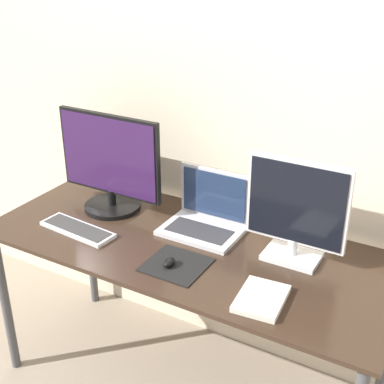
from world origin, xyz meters
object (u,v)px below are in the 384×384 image
object	(u,v)px
monitor_right	(296,211)
laptop	(207,215)
keyboard	(78,229)
monitor_left	(110,165)
mouse	(169,262)
book	(261,299)

from	to	relation	value
monitor_right	laptop	bearing A→B (deg)	173.38
monitor_right	laptop	size ratio (longest dim) A/B	1.24
keyboard	monitor_right	bearing A→B (deg)	16.10
monitor_left	laptop	size ratio (longest dim) A/B	1.58
monitor_right	mouse	world-z (taller)	monitor_right
keyboard	book	xyz separation A→B (m)	(0.87, -0.06, 0.00)
monitor_left	keyboard	distance (m)	0.32
monitor_right	keyboard	size ratio (longest dim) A/B	1.15
keyboard	mouse	distance (m)	0.48
laptop	keyboard	bearing A→B (deg)	-147.39
monitor_left	mouse	xyz separation A→B (m)	(0.49, -0.29, -0.19)
book	laptop	bearing A→B (deg)	138.46
laptop	monitor_left	bearing A→B (deg)	-174.27
monitor_right	mouse	distance (m)	0.51
mouse	monitor_left	bearing A→B (deg)	149.24
keyboard	book	bearing A→B (deg)	-4.18
keyboard	book	size ratio (longest dim) A/B	1.62
monitor_left	laptop	bearing A→B (deg)	5.73
monitor_left	book	distance (m)	0.94
monitor_left	laptop	distance (m)	0.49
monitor_left	book	xyz separation A→B (m)	(0.87, -0.31, -0.20)
keyboard	book	world-z (taller)	book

